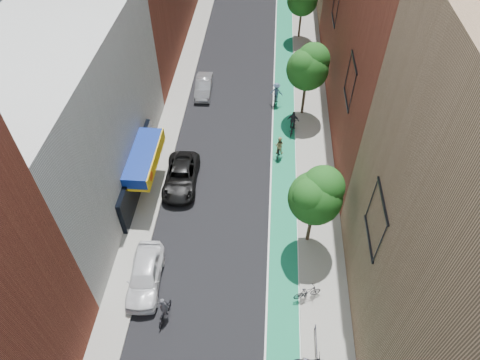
% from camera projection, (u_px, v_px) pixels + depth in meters
% --- Properties ---
extents(bike_lane, '(2.00, 68.00, 0.01)m').
position_uv_depth(bike_lane, '(284.00, 100.00, 40.24)').
color(bike_lane, '#168055').
rests_on(bike_lane, ground).
extents(sidewalk_left, '(2.00, 68.00, 0.15)m').
position_uv_depth(sidewalk_left, '(179.00, 95.00, 40.70)').
color(sidewalk_left, gray).
rests_on(sidewalk_left, ground).
extents(sidewalk_right, '(3.00, 68.00, 0.15)m').
position_uv_depth(sidewalk_right, '(311.00, 100.00, 40.07)').
color(sidewalk_right, gray).
rests_on(sidewalk_right, ground).
extents(building_left_white, '(8.00, 20.00, 12.00)m').
position_uv_depth(building_left_white, '(65.00, 123.00, 28.42)').
color(building_left_white, silver).
rests_on(building_left_white, ground).
extents(tree_near, '(3.40, 3.36, 6.42)m').
position_uv_depth(tree_near, '(316.00, 195.00, 25.83)').
color(tree_near, '#332619').
rests_on(tree_near, ground).
extents(tree_mid, '(3.55, 3.53, 6.74)m').
position_uv_depth(tree_mid, '(308.00, 66.00, 35.26)').
color(tree_mid, '#332619').
rests_on(tree_mid, ground).
extents(parked_car_white, '(2.24, 4.94, 1.64)m').
position_uv_depth(parked_car_white, '(145.00, 275.00, 26.38)').
color(parked_car_white, white).
rests_on(parked_car_white, ground).
extents(parked_car_black, '(2.59, 5.32, 1.46)m').
position_uv_depth(parked_car_black, '(181.00, 177.00, 32.32)').
color(parked_car_black, black).
rests_on(parked_car_black, ground).
extents(parked_car_silver, '(1.58, 4.22, 1.38)m').
position_uv_depth(parked_car_silver, '(204.00, 86.00, 40.58)').
color(parked_car_silver, '#9C9EA4').
rests_on(parked_car_silver, ground).
extents(cyclist_lead, '(0.95, 1.89, 1.91)m').
position_uv_depth(cyclist_lead, '(164.00, 311.00, 24.96)').
color(cyclist_lead, black).
rests_on(cyclist_lead, ground).
extents(cyclist_lane_near, '(0.85, 1.65, 1.95)m').
position_uv_depth(cyclist_lane_near, '(279.00, 148.00, 34.35)').
color(cyclist_lane_near, black).
rests_on(cyclist_lane_near, ground).
extents(cyclist_lane_mid, '(1.05, 1.93, 2.04)m').
position_uv_depth(cyclist_lane_mid, '(293.00, 125.00, 36.52)').
color(cyclist_lane_mid, black).
rests_on(cyclist_lane_mid, ground).
extents(cyclist_lane_far, '(1.28, 1.80, 2.16)m').
position_uv_depth(cyclist_lane_far, '(276.00, 95.00, 39.17)').
color(cyclist_lane_far, black).
rests_on(cyclist_lane_far, ground).
extents(parked_bike_mid, '(1.82, 1.05, 1.05)m').
position_uv_depth(parked_bike_mid, '(307.00, 292.00, 25.74)').
color(parked_bike_mid, black).
rests_on(parked_bike_mid, sidewalk_right).
extents(parked_bike_far, '(1.82, 0.69, 0.95)m').
position_uv_depth(parked_bike_far, '(310.00, 360.00, 23.02)').
color(parked_bike_far, black).
rests_on(parked_bike_far, sidewalk_right).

